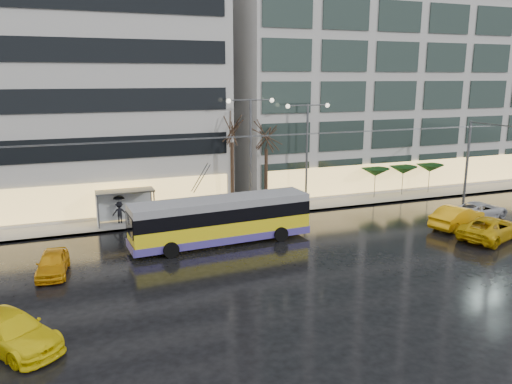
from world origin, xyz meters
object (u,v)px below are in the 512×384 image
bus_shelter (120,199)px  taxi_a (53,263)px  street_lamp_near (251,139)px  trolleybus (221,222)px

bus_shelter → taxi_a: bus_shelter is taller
street_lamp_near → taxi_a: street_lamp_near is taller
bus_shelter → street_lamp_near: street_lamp_near is taller
trolleybus → street_lamp_near: bearing=56.3°
bus_shelter → taxi_a: size_ratio=1.07×
trolleybus → street_lamp_near: size_ratio=1.34×
taxi_a → trolleybus: bearing=15.5°
street_lamp_near → trolleybus: bearing=-123.7°
bus_shelter → trolleybus: bearing=-49.1°
street_lamp_near → bus_shelter: bearing=-179.4°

